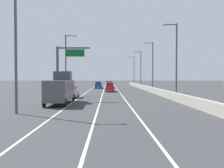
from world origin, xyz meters
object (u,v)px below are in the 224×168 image
at_px(lamp_post_right_third, 152,64).
at_px(car_blue_3, 98,85).
at_px(lamp_post_left_near, 18,44).
at_px(box_truck, 61,89).
at_px(lamp_post_right_second, 175,56).
at_px(lamp_post_right_fifth, 133,69).
at_px(overhead_sign_gantry, 63,66).
at_px(car_silver_1, 71,92).
at_px(car_gray_2, 109,84).
at_px(car_red_0, 110,87).
at_px(lamp_post_left_mid, 67,61).
at_px(lamp_post_right_fourth, 140,67).

xyz_separation_m(lamp_post_right_third, car_blue_3, (-12.21, 16.09, -5.24)).
distance_m(lamp_post_left_near, box_truck, 9.62).
bearing_deg(lamp_post_right_second, lamp_post_left_near, -142.76).
relative_size(lamp_post_right_fifth, lamp_post_left_near, 1.00).
bearing_deg(box_truck, lamp_post_right_third, 57.57).
height_order(overhead_sign_gantry, car_silver_1, overhead_sign_gantry).
bearing_deg(lamp_post_left_near, car_gray_2, 81.49).
xyz_separation_m(lamp_post_left_near, car_gray_2, (8.24, 55.04, -5.19)).
bearing_deg(overhead_sign_gantry, lamp_post_left_near, -97.19).
height_order(lamp_post_left_near, car_gray_2, lamp_post_left_near).
xyz_separation_m(lamp_post_right_third, car_red_0, (-9.14, 0.74, -5.19)).
bearing_deg(lamp_post_right_third, lamp_post_left_mid, -151.00).
distance_m(car_silver_1, car_blue_3, 31.67).
height_order(lamp_post_right_third, car_blue_3, lamp_post_right_third).
bearing_deg(car_silver_1, box_truck, -90.42).
distance_m(car_gray_2, box_truck, 47.15).
height_order(car_gray_2, box_truck, box_truck).
xyz_separation_m(lamp_post_left_near, lamp_post_left_mid, (0.54, 23.05, 0.00)).
xyz_separation_m(car_red_0, box_truck, (-6.19, -24.87, 0.80)).
xyz_separation_m(car_blue_3, box_truck, (-3.12, -40.22, 0.84)).
xyz_separation_m(car_red_0, car_blue_3, (-3.07, 15.35, -0.05)).
xyz_separation_m(lamp_post_right_fifth, box_truck, (-15.27, -62.55, -4.39)).
distance_m(lamp_post_right_second, lamp_post_right_third, 19.21).
relative_size(lamp_post_left_near, lamp_post_left_mid, 1.00).
bearing_deg(lamp_post_right_fifth, lamp_post_right_second, -90.00).
bearing_deg(car_gray_2, lamp_post_left_mid, -103.53).
distance_m(lamp_post_right_fifth, lamp_post_left_mid, 50.67).
bearing_deg(lamp_post_right_third, car_red_0, 175.34).
bearing_deg(car_blue_3, lamp_post_left_near, -96.15).
bearing_deg(lamp_post_left_mid, lamp_post_left_near, -91.34).
relative_size(overhead_sign_gantry, car_silver_1, 1.77).
bearing_deg(car_gray_2, overhead_sign_gantry, -98.91).
relative_size(lamp_post_right_fourth, lamp_post_left_near, 1.00).
relative_size(lamp_post_left_mid, box_truck, 1.27).
bearing_deg(box_truck, lamp_post_left_near, -104.29).
xyz_separation_m(car_red_0, car_gray_2, (-0.06, 21.88, 0.00)).
xyz_separation_m(lamp_post_right_fifth, car_blue_3, (-12.15, -22.33, -5.24)).
relative_size(lamp_post_right_fourth, lamp_post_right_fifth, 1.00).
bearing_deg(lamp_post_left_near, car_silver_1, 82.70).
bearing_deg(lamp_post_left_near, overhead_sign_gantry, 82.81).
height_order(overhead_sign_gantry, car_blue_3, overhead_sign_gantry).
bearing_deg(car_gray_2, lamp_post_left_near, -98.51).
bearing_deg(lamp_post_left_near, lamp_post_right_fourth, 71.39).
bearing_deg(lamp_post_right_third, lamp_post_left_near, -118.28).
distance_m(overhead_sign_gantry, lamp_post_left_near, 12.92).
xyz_separation_m(lamp_post_right_fifth, lamp_post_left_mid, (-16.84, -47.79, 0.00)).
bearing_deg(car_red_0, overhead_sign_gantry, -108.14).
xyz_separation_m(lamp_post_left_mid, car_gray_2, (7.70, 31.99, -5.19)).
distance_m(lamp_post_right_third, lamp_post_right_fourth, 19.21).
distance_m(lamp_post_right_fourth, box_truck, 46.16).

